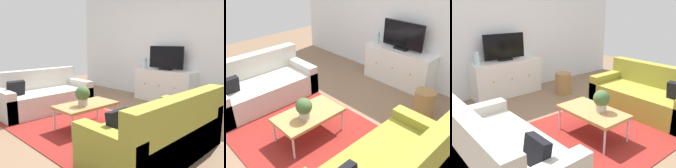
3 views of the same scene
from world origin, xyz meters
TOP-DOWN VIEW (x-y plane):
  - ground_plane at (0.00, 0.00)m, footprint 10.00×10.00m
  - wall_back at (0.00, 2.55)m, footprint 6.40×0.12m
  - area_rug at (0.00, -0.15)m, footprint 2.50×1.90m
  - couch_left_side at (-1.44, -0.10)m, footprint 0.89×1.84m
  - coffee_table at (0.02, -0.12)m, footprint 0.56×0.97m
  - potted_plant at (0.08, -0.23)m, footprint 0.23×0.23m
  - tv_console at (-0.07, 2.27)m, footprint 1.44×0.47m
  - flat_screen_tv at (-0.07, 2.29)m, footprint 0.88×0.16m
  - glass_vase at (-0.67, 2.27)m, footprint 0.11×0.11m
  - wicker_basket at (0.90, 1.60)m, footprint 0.34×0.34m

SIDE VIEW (x-z plane):
  - ground_plane at x=0.00m, z-range 0.00..0.00m
  - area_rug at x=0.00m, z-range 0.00..0.01m
  - wicker_basket at x=0.90m, z-range 0.00..0.45m
  - couch_left_side at x=-1.44m, z-range -0.14..0.68m
  - tv_console at x=-0.07m, z-range 0.00..0.74m
  - coffee_table at x=0.02m, z-range 0.17..0.58m
  - potted_plant at x=0.08m, z-range 0.42..0.73m
  - glass_vase at x=-0.67m, z-range 0.74..0.98m
  - flat_screen_tv at x=-0.07m, z-range 0.74..1.29m
  - wall_back at x=0.00m, z-range 0.00..2.70m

